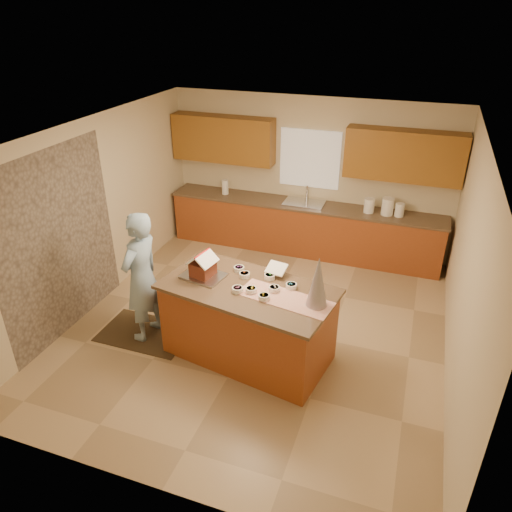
% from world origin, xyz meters
% --- Properties ---
extents(floor, '(5.50, 5.50, 0.00)m').
position_xyz_m(floor, '(0.00, 0.00, 0.00)').
color(floor, tan).
rests_on(floor, ground).
extents(ceiling, '(5.50, 5.50, 0.00)m').
position_xyz_m(ceiling, '(0.00, 0.00, 2.70)').
color(ceiling, silver).
rests_on(ceiling, floor).
extents(wall_back, '(5.50, 5.50, 0.00)m').
position_xyz_m(wall_back, '(0.00, 2.75, 1.35)').
color(wall_back, beige).
rests_on(wall_back, floor).
extents(wall_front, '(5.50, 5.50, 0.00)m').
position_xyz_m(wall_front, '(0.00, -2.75, 1.35)').
color(wall_front, beige).
rests_on(wall_front, floor).
extents(wall_left, '(5.50, 5.50, 0.00)m').
position_xyz_m(wall_left, '(-2.50, 0.00, 1.35)').
color(wall_left, beige).
rests_on(wall_left, floor).
extents(wall_right, '(5.50, 5.50, 0.00)m').
position_xyz_m(wall_right, '(2.50, 0.00, 1.35)').
color(wall_right, beige).
rests_on(wall_right, floor).
extents(stone_accent, '(0.00, 2.50, 2.50)m').
position_xyz_m(stone_accent, '(-2.48, -0.80, 1.25)').
color(stone_accent, gray).
rests_on(stone_accent, wall_left).
extents(window_curtain, '(1.05, 0.03, 1.00)m').
position_xyz_m(window_curtain, '(0.00, 2.72, 1.65)').
color(window_curtain, white).
rests_on(window_curtain, wall_back).
extents(back_counter_base, '(4.80, 0.60, 0.88)m').
position_xyz_m(back_counter_base, '(0.00, 2.45, 0.44)').
color(back_counter_base, brown).
rests_on(back_counter_base, floor).
extents(back_counter_top, '(4.85, 0.63, 0.04)m').
position_xyz_m(back_counter_top, '(0.00, 2.45, 0.90)').
color(back_counter_top, brown).
rests_on(back_counter_top, back_counter_base).
extents(upper_cabinet_left, '(1.85, 0.35, 0.80)m').
position_xyz_m(upper_cabinet_left, '(-1.55, 2.57, 1.90)').
color(upper_cabinet_left, brown).
rests_on(upper_cabinet_left, wall_back).
extents(upper_cabinet_right, '(1.85, 0.35, 0.80)m').
position_xyz_m(upper_cabinet_right, '(1.55, 2.57, 1.90)').
color(upper_cabinet_right, brown).
rests_on(upper_cabinet_right, wall_back).
extents(sink, '(0.70, 0.45, 0.12)m').
position_xyz_m(sink, '(0.00, 2.45, 0.89)').
color(sink, silver).
rests_on(sink, back_counter_top).
extents(faucet, '(0.03, 0.03, 0.28)m').
position_xyz_m(faucet, '(0.00, 2.63, 1.06)').
color(faucet, silver).
rests_on(faucet, back_counter_top).
extents(island_base, '(2.14, 1.34, 0.98)m').
position_xyz_m(island_base, '(0.09, -0.63, 0.49)').
color(island_base, brown).
rests_on(island_base, floor).
extents(island_top, '(2.25, 1.44, 0.04)m').
position_xyz_m(island_top, '(0.09, -0.63, 1.00)').
color(island_top, brown).
rests_on(island_top, island_base).
extents(table_runner, '(1.16, 0.59, 0.01)m').
position_xyz_m(table_runner, '(0.58, -0.72, 1.03)').
color(table_runner, '#AA280C').
rests_on(table_runner, island_top).
extents(baking_tray, '(0.57, 0.46, 0.03)m').
position_xyz_m(baking_tray, '(-0.52, -0.58, 1.04)').
color(baking_tray, silver).
rests_on(baking_tray, island_top).
extents(cookbook, '(0.27, 0.23, 0.10)m').
position_xyz_m(cookbook, '(0.33, -0.24, 1.12)').
color(cookbook, white).
rests_on(cookbook, island_top).
extents(tinsel_tree, '(0.28, 0.28, 0.61)m').
position_xyz_m(tinsel_tree, '(0.95, -0.73, 1.33)').
color(tinsel_tree, silver).
rests_on(tinsel_tree, island_top).
extents(rug, '(1.22, 0.79, 0.01)m').
position_xyz_m(rug, '(-1.41, -0.68, 0.01)').
color(rug, black).
rests_on(rug, floor).
extents(boy, '(0.51, 0.70, 1.79)m').
position_xyz_m(boy, '(-1.36, -0.68, 0.91)').
color(boy, '#8DADC9').
rests_on(boy, rug).
extents(canister_a, '(0.17, 0.17, 0.24)m').
position_xyz_m(canister_a, '(1.12, 2.45, 1.04)').
color(canister_a, white).
rests_on(canister_a, back_counter_top).
extents(canister_b, '(0.20, 0.20, 0.28)m').
position_xyz_m(canister_b, '(1.41, 2.45, 1.06)').
color(canister_b, white).
rests_on(canister_b, back_counter_top).
extents(canister_c, '(0.15, 0.15, 0.22)m').
position_xyz_m(canister_c, '(1.61, 2.45, 1.03)').
color(canister_c, white).
rests_on(canister_c, back_counter_top).
extents(paper_towel, '(0.12, 0.12, 0.26)m').
position_xyz_m(paper_towel, '(-1.49, 2.45, 1.05)').
color(paper_towel, white).
rests_on(paper_towel, back_counter_top).
extents(gingerbread_house, '(0.35, 0.36, 0.31)m').
position_xyz_m(gingerbread_house, '(-0.52, -0.58, 1.17)').
color(gingerbread_house, maroon).
rests_on(gingerbread_house, baking_tray).
extents(candy_bowls, '(0.87, 0.65, 0.06)m').
position_xyz_m(candy_bowls, '(0.20, -0.55, 1.05)').
color(candy_bowls, '#3795D0').
rests_on(candy_bowls, island_top).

